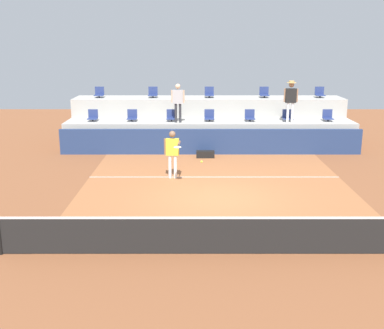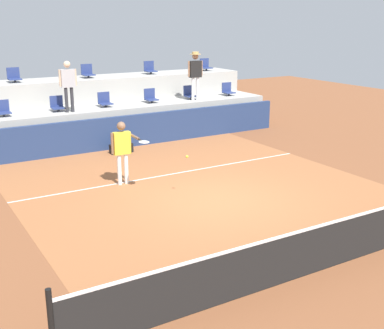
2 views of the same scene
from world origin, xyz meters
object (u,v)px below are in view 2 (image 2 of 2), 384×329
Objects in this scene: stadium_chair_upper_center at (88,72)px; tennis_ball at (187,157)px; stadium_chair_lower_right at (190,93)px; stadium_chair_lower_mid_right at (151,97)px; stadium_chair_lower_center at (105,101)px; stadium_chair_upper_far_right at (205,66)px; tennis_player at (123,147)px; stadium_chair_upper_right at (150,69)px; stadium_chair_lower_far_right at (228,90)px; equipment_bag at (121,148)px; stadium_chair_lower_left at (3,110)px; stadium_chair_upper_left at (14,76)px; stadium_chair_lower_mid_left at (57,105)px; spectator_leaning_on_rail at (68,81)px; spectator_with_hat at (195,70)px.

stadium_chair_upper_center is 7.65× the size of tennis_ball.
stadium_chair_lower_right is at bearing -27.34° from stadium_chair_upper_center.
stadium_chair_lower_center is at bearing 180.00° from stadium_chair_lower_mid_right.
tennis_player is (-6.87, -6.77, -1.26)m from stadium_chair_upper_far_right.
stadium_chair_lower_far_right is at bearing -34.29° from stadium_chair_upper_right.
equipment_bag is (0.26, 4.77, -0.89)m from tennis_ball.
stadium_chair_lower_left is 5.38m from tennis_player.
equipment_bag is (-2.93, -3.68, -2.16)m from stadium_chair_upper_right.
stadium_chair_lower_far_right is 1.99m from stadium_chair_upper_far_right.
stadium_chair_upper_left reaches higher than tennis_player.
stadium_chair_upper_center is at bearing 45.56° from stadium_chair_lower_mid_left.
stadium_chair_lower_mid_left is 7.38m from stadium_chair_upper_far_right.
stadium_chair_lower_mid_left is (1.78, 0.00, 0.00)m from stadium_chair_lower_left.
spectator_leaning_on_rail is 0.93× the size of spectator_with_hat.
stadium_chair_lower_mid_right is 5.98m from tennis_player.
equipment_bag is (1.25, 3.09, -0.90)m from tennis_player.
tennis_ball is at bearing -79.49° from stadium_chair_lower_mid_left.
stadium_chair_upper_left reaches higher than stadium_chair_lower_mid_left.
stadium_chair_lower_center is 5.35m from stadium_chair_lower_far_right.
stadium_chair_upper_center is at bearing 88.31° from stadium_chair_lower_center.
stadium_chair_lower_mid_right is 3.52m from stadium_chair_lower_far_right.
tennis_ball is at bearing -93.09° from equipment_bag.
stadium_chair_lower_mid_right is 7.65× the size of tennis_ball.
stadium_chair_upper_far_right is at bearing 26.75° from stadium_chair_lower_mid_right.
stadium_chair_lower_far_right is (1.82, 0.00, 0.00)m from stadium_chair_lower_right.
tennis_ball is at bearing -65.62° from stadium_chair_lower_left.
stadium_chair_upper_left and stadium_chair_upper_right have the same top height.
stadium_chair_lower_right reaches higher than tennis_player.
stadium_chair_lower_center is at bearing -146.42° from stadium_chair_upper_right.
equipment_bag is (3.27, -1.88, -1.31)m from stadium_chair_lower_left.
stadium_chair_upper_far_right is at bearing 18.44° from stadium_chair_lower_center.
tennis_ball reaches higher than equipment_bag.
stadium_chair_lower_center is 1.00× the size of stadium_chair_upper_far_right.
stadium_chair_lower_mid_left and stadium_chair_lower_far_right have the same top height.
stadium_chair_upper_center is 8.56m from tennis_ball.
stadium_chair_upper_right is 8.06m from tennis_player.
stadium_chair_upper_right reaches higher than stadium_chair_lower_mid_left.
equipment_bag is at bearing -51.56° from stadium_chair_lower_mid_left.
stadium_chair_upper_center is at bearing 86.39° from tennis_ball.
equipment_bag is at bearing 86.91° from tennis_ball.
stadium_chair_lower_center is 1.00× the size of stadium_chair_upper_left.
spectator_leaning_on_rail reaches higher than stadium_chair_upper_left.
stadium_chair_upper_center reaches higher than stadium_chair_lower_center.
stadium_chair_upper_far_right is at bearing 0.00° from stadium_chair_upper_right.
stadium_chair_upper_far_right is 9.73m from tennis_player.
stadium_chair_lower_right is 1.00× the size of stadium_chair_upper_left.
tennis_player is at bearing -67.88° from stadium_chair_lower_left.
spectator_with_hat reaches higher than stadium_chair_upper_far_right.
stadium_chair_upper_right is 0.28× the size of spectator_with_hat.
stadium_chair_lower_right is 1.00× the size of stadium_chair_upper_right.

